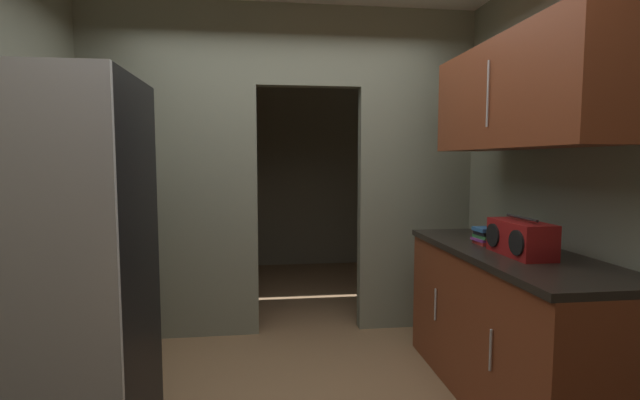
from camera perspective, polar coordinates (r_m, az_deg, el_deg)
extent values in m
cube|color=gray|center=(3.91, -18.07, 3.24)|extent=(1.38, 0.12, 2.74)
cube|color=gray|center=(4.06, 11.71, 3.43)|extent=(0.98, 0.12, 2.74)
cube|color=gray|center=(3.97, -1.44, 18.66)|extent=(0.87, 0.12, 0.65)
cube|color=gray|center=(6.41, -5.54, 4.04)|extent=(3.23, 0.10, 2.74)
cube|color=gray|center=(5.30, -22.29, 3.50)|extent=(0.10, 2.56, 2.74)
cube|color=gray|center=(5.42, 11.71, 3.79)|extent=(0.10, 2.56, 2.74)
cube|color=black|center=(2.64, -29.32, -7.22)|extent=(0.75, 0.74, 1.88)
cube|color=#B7BABC|center=(2.30, -32.94, -9.13)|extent=(0.75, 0.03, 1.88)
cube|color=brown|center=(3.10, 22.56, -14.69)|extent=(0.61, 1.72, 0.89)
cube|color=black|center=(2.98, 22.86, -6.21)|extent=(0.65, 1.72, 0.04)
cylinder|color=#B7BABC|center=(2.63, 20.59, -17.20)|extent=(0.01, 0.01, 0.22)
cylinder|color=#B7BABC|center=(3.28, 14.26, -12.56)|extent=(0.01, 0.01, 0.22)
cube|color=brown|center=(2.95, 23.49, 12.05)|extent=(0.34, 1.55, 0.63)
cylinder|color=#B7BABC|center=(2.87, 20.28, 12.38)|extent=(0.01, 0.01, 0.38)
cube|color=maroon|center=(2.82, 23.88, -4.42)|extent=(0.19, 0.42, 0.20)
cylinder|color=#262626|center=(2.81, 23.97, -2.05)|extent=(0.02, 0.30, 0.02)
cylinder|color=black|center=(2.66, 23.38, -4.95)|extent=(0.01, 0.14, 0.14)
cylinder|color=black|center=(2.88, 20.82, -4.14)|extent=(0.01, 0.14, 0.14)
cube|color=red|center=(3.12, 20.08, -5.04)|extent=(0.12, 0.14, 0.02)
cube|color=#8C3893|center=(3.12, 19.88, -4.69)|extent=(0.13, 0.15, 0.02)
cube|color=#388C47|center=(3.12, 20.13, -4.33)|extent=(0.13, 0.15, 0.02)
cube|color=black|center=(3.11, 20.17, -3.91)|extent=(0.14, 0.13, 0.02)
cube|color=#2D609E|center=(3.10, 19.96, -3.49)|extent=(0.12, 0.14, 0.02)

